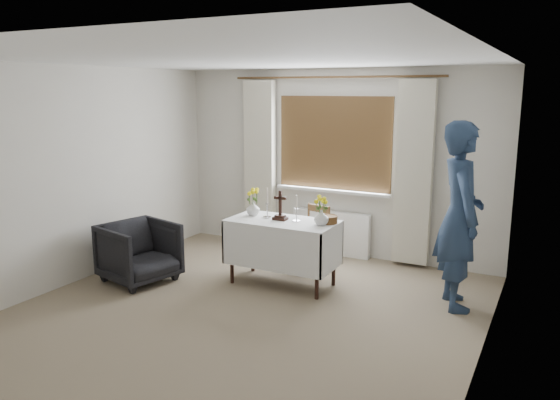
# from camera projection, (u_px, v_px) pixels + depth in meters

# --- Properties ---
(ground) EXTENTS (5.00, 5.00, 0.00)m
(ground) POSITION_uv_depth(u_px,v_px,m) (238.00, 318.00, 5.42)
(ground) COLOR gray
(ground) RESTS_ON ground
(altar_table) EXTENTS (1.24, 0.64, 0.76)m
(altar_table) POSITION_uv_depth(u_px,v_px,m) (283.00, 253.00, 6.28)
(altar_table) COLOR white
(altar_table) RESTS_ON ground
(wooden_chair) EXTENTS (0.43, 0.43, 0.79)m
(wooden_chair) POSITION_uv_depth(u_px,v_px,m) (311.00, 237.00, 6.87)
(wooden_chair) COLOR brown
(wooden_chair) RESTS_ON ground
(armchair) EXTENTS (0.94, 0.92, 0.71)m
(armchair) POSITION_uv_depth(u_px,v_px,m) (139.00, 252.00, 6.39)
(armchair) COLOR black
(armchair) RESTS_ON ground
(person) EXTENTS (0.71, 0.83, 1.93)m
(person) POSITION_uv_depth(u_px,v_px,m) (460.00, 216.00, 5.54)
(person) COLOR navy
(person) RESTS_ON ground
(radiator) EXTENTS (1.10, 0.10, 0.60)m
(radiator) POSITION_uv_depth(u_px,v_px,m) (331.00, 233.00, 7.46)
(radiator) COLOR white
(radiator) RESTS_ON ground
(wooden_cross) EXTENTS (0.16, 0.12, 0.34)m
(wooden_cross) POSITION_uv_depth(u_px,v_px,m) (280.00, 205.00, 6.20)
(wooden_cross) COLOR black
(wooden_cross) RESTS_ON altar_table
(candlestick_left) EXTENTS (0.11, 0.11, 0.35)m
(candlestick_left) POSITION_uv_depth(u_px,v_px,m) (267.00, 203.00, 6.31)
(candlestick_left) COLOR silver
(candlestick_left) RESTS_ON altar_table
(candlestick_right) EXTENTS (0.11, 0.11, 0.30)m
(candlestick_right) POSITION_uv_depth(u_px,v_px,m) (297.00, 208.00, 6.14)
(candlestick_right) COLOR silver
(candlestick_right) RESTS_ON altar_table
(flower_vase_left) EXTENTS (0.20, 0.20, 0.17)m
(flower_vase_left) POSITION_uv_depth(u_px,v_px,m) (253.00, 208.00, 6.44)
(flower_vase_left) COLOR silver
(flower_vase_left) RESTS_ON altar_table
(flower_vase_right) EXTENTS (0.19, 0.19, 0.17)m
(flower_vase_right) POSITION_uv_depth(u_px,v_px,m) (321.00, 218.00, 5.98)
(flower_vase_right) COLOR silver
(flower_vase_right) RESTS_ON altar_table
(wicker_basket) EXTENTS (0.29, 0.29, 0.08)m
(wicker_basket) POSITION_uv_depth(u_px,v_px,m) (328.00, 219.00, 6.08)
(wicker_basket) COLOR brown
(wicker_basket) RESTS_ON altar_table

